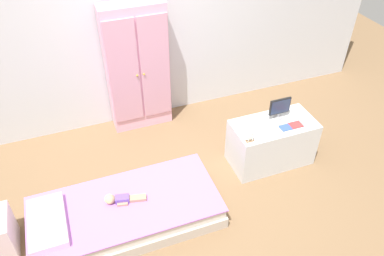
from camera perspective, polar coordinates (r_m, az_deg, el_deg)
name	(u,v)px	position (r m, az deg, el deg)	size (l,w,h in m)	color
ground_plane	(180,199)	(4.04, -1.75, -10.54)	(10.00, 10.00, 0.02)	brown
back_wall	(132,17)	(4.49, -8.94, 16.11)	(6.40, 0.05, 2.70)	silver
bed	(126,213)	(3.81, -9.81, -12.33)	(1.78, 0.83, 0.25)	beige
pillow	(47,223)	(3.71, -20.79, -13.08)	(0.32, 0.60, 0.07)	silver
doll	(118,199)	(3.71, -11.05, -10.36)	(0.39, 0.16, 0.10)	#6B4CB2
wardrobe	(137,69)	(4.58, -8.14, 8.76)	(0.72, 0.29, 1.57)	#EFADCC
tv_stand	(271,142)	(4.34, 11.76, -2.12)	(0.91, 0.47, 0.53)	silver
tv_monitor	(280,107)	(4.19, 12.98, 3.02)	(0.24, 0.10, 0.24)	#99999E
rocking_horse_toy	(251,137)	(3.87, 8.77, -1.36)	(0.09, 0.04, 0.11)	#8E6642
book_blue	(285,128)	(4.13, 13.77, 0.05)	(0.11, 0.10, 0.01)	blue
book_red	(296,125)	(4.20, 15.22, 0.45)	(0.14, 0.10, 0.01)	#CC3838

